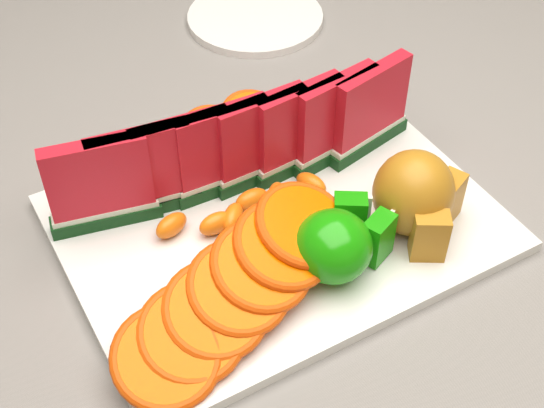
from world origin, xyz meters
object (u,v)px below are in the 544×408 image
object	(u,v)px
apple_cluster	(339,243)
pear_cluster	(416,196)
side_plate	(255,18)
platter	(278,223)

from	to	relation	value
apple_cluster	pear_cluster	size ratio (longest dim) A/B	0.99
pear_cluster	side_plate	bearing A→B (deg)	82.23
platter	apple_cluster	distance (m)	0.09
platter	pear_cluster	size ratio (longest dim) A/B	3.93
apple_cluster	side_plate	size ratio (longest dim) A/B	0.50
platter	side_plate	size ratio (longest dim) A/B	1.97
platter	side_plate	world-z (taller)	platter
pear_cluster	apple_cluster	bearing A→B (deg)	-174.11
platter	apple_cluster	world-z (taller)	apple_cluster
platter	side_plate	bearing A→B (deg)	64.52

